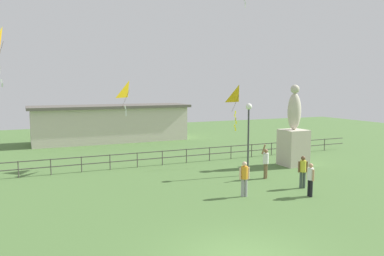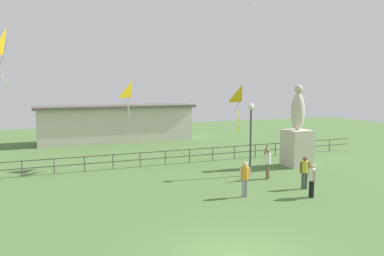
{
  "view_description": "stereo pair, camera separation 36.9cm",
  "coord_description": "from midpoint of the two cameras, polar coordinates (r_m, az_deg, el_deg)",
  "views": [
    {
      "loc": [
        -5.68,
        -9.09,
        5.15
      ],
      "look_at": [
        0.89,
        5.69,
        3.35
      ],
      "focal_mm": 35.68,
      "sensor_mm": 36.0,
      "label": 1
    },
    {
      "loc": [
        -5.34,
        -9.24,
        5.15
      ],
      "look_at": [
        0.89,
        5.69,
        3.35
      ],
      "focal_mm": 35.68,
      "sensor_mm": 36.0,
      "label": 2
    }
  ],
  "objects": [
    {
      "name": "statue_monument",
      "position": [
        25.38,
        14.53,
        -1.48
      ],
      "size": [
        1.53,
        1.53,
        5.21
      ],
      "color": "beige",
      "rests_on": "ground_plane"
    },
    {
      "name": "lamppost",
      "position": [
        21.88,
        7.97,
        0.78
      ],
      "size": [
        0.36,
        0.36,
        4.15
      ],
      "color": "#38383D",
      "rests_on": "ground_plane"
    },
    {
      "name": "person_0",
      "position": [
        21.56,
        10.48,
        -4.9
      ],
      "size": [
        0.53,
        0.35,
        1.95
      ],
      "color": "brown",
      "rests_on": "ground_plane"
    },
    {
      "name": "person_1",
      "position": [
        17.97,
        7.24,
        -7.2
      ],
      "size": [
        0.5,
        0.31,
        1.66
      ],
      "color": "#99999E",
      "rests_on": "ground_plane"
    },
    {
      "name": "person_2",
      "position": [
        18.61,
        16.74,
        -7.1
      ],
      "size": [
        0.29,
        0.48,
        1.57
      ],
      "color": "black",
      "rests_on": "ground_plane"
    },
    {
      "name": "person_3",
      "position": [
        20.01,
        15.73,
        -6.02
      ],
      "size": [
        0.47,
        0.3,
        1.64
      ],
      "color": "#3F4C47",
      "rests_on": "ground_plane"
    },
    {
      "name": "kite_0",
      "position": [
        22.61,
        -26.82,
        11.26
      ],
      "size": [
        0.88,
        0.95,
        3.09
      ],
      "color": "yellow"
    },
    {
      "name": "kite_2",
      "position": [
        24.22,
        6.57,
        4.72
      ],
      "size": [
        1.08,
        1.0,
        2.89
      ],
      "color": "yellow"
    },
    {
      "name": "kite_4",
      "position": [
        23.56,
        -9.81,
        5.5
      ],
      "size": [
        1.17,
        1.23,
        2.12
      ],
      "color": "yellow"
    },
    {
      "name": "waterfront_railing",
      "position": [
        24.18,
        -11.04,
        -4.54
      ],
      "size": [
        36.05,
        0.06,
        0.95
      ],
      "color": "#4C4742",
      "rests_on": "ground_plane"
    },
    {
      "name": "pavilion_building",
      "position": [
        36.07,
        -12.29,
        0.73
      ],
      "size": [
        14.38,
        4.24,
        3.36
      ],
      "color": "beige",
      "rests_on": "ground_plane"
    }
  ]
}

